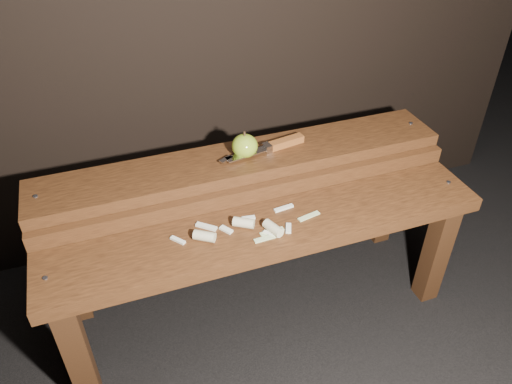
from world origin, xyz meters
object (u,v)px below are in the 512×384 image
object	(u,v)px
bench_rear_tier	(244,181)
apple	(245,146)
bench_front_tier	(271,246)
knife	(276,145)

from	to	relation	value
bench_rear_tier	apple	world-z (taller)	apple
bench_front_tier	bench_rear_tier	world-z (taller)	bench_rear_tier
bench_front_tier	apple	distance (m)	0.29
apple	knife	bearing A→B (deg)	4.11
bench_rear_tier	knife	world-z (taller)	knife
bench_rear_tier	apple	distance (m)	0.12
apple	bench_front_tier	bearing A→B (deg)	-91.37
bench_front_tier	knife	distance (m)	0.30
bench_front_tier	knife	world-z (taller)	knife
bench_front_tier	bench_rear_tier	size ratio (longest dim) A/B	1.00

